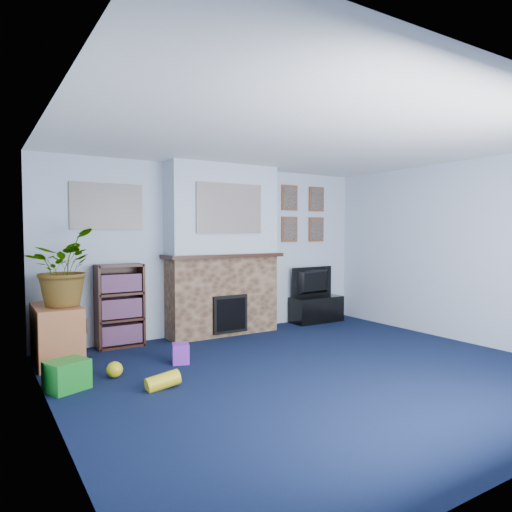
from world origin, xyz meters
TOP-DOWN VIEW (x-y plane):
  - floor at (0.00, 0.00)m, footprint 5.00×4.50m
  - ceiling at (0.00, 0.00)m, footprint 5.00×4.50m
  - wall_back at (0.00, 2.25)m, footprint 5.00×0.04m
  - wall_left at (-2.50, 0.00)m, footprint 0.04×4.50m
  - wall_right at (2.50, 0.00)m, footprint 0.04×4.50m
  - chimney_breast at (0.00, 2.05)m, footprint 1.72×0.50m
  - collage_main at (0.00, 1.84)m, footprint 1.00×0.03m
  - collage_left at (-1.55, 2.23)m, footprint 0.90×0.03m
  - portrait_tl at (1.30, 2.23)m, footprint 0.30×0.03m
  - portrait_tr at (1.85, 2.23)m, footprint 0.30×0.03m
  - portrait_bl at (1.30, 2.23)m, footprint 0.30×0.03m
  - portrait_br at (1.85, 2.23)m, footprint 0.30×0.03m
  - tv_stand at (1.70, 2.03)m, footprint 0.87×0.36m
  - television at (1.70, 2.05)m, footprint 0.84×0.17m
  - bookshelf at (-1.44, 2.11)m, footprint 0.58×0.28m
  - sideboard at (-2.24, 1.75)m, footprint 0.46×0.83m
  - potted_plant at (-2.19, 1.70)m, footprint 0.87×0.94m
  - mantel_clock at (-0.05, 2.00)m, footprint 0.10×0.06m
  - mantel_candle at (0.32, 2.00)m, footprint 0.06×0.06m
  - mantel_teddy at (-0.59, 2.00)m, footprint 0.14×0.14m
  - mantel_can at (0.65, 2.00)m, footprint 0.06×0.06m
  - green_crate at (-2.30, 0.75)m, footprint 0.42×0.38m
  - toy_ball at (-1.83, 0.88)m, footprint 0.16×0.16m
  - toy_block at (-1.08, 1.00)m, footprint 0.23×0.23m
  - toy_tube at (-1.54, 0.32)m, footprint 0.33×0.15m

SIDE VIEW (x-z plane):
  - floor at x=0.00m, z-range -0.01..0.01m
  - toy_tube at x=-1.54m, z-range -0.02..0.16m
  - toy_ball at x=-1.83m, z-range 0.01..0.17m
  - toy_block at x=-1.08m, z-range 0.00..0.22m
  - green_crate at x=-2.30m, z-range 0.00..0.28m
  - tv_stand at x=1.70m, z-range 0.02..0.43m
  - sideboard at x=-2.24m, z-range 0.03..0.67m
  - bookshelf at x=-1.44m, z-range -0.02..1.03m
  - television at x=1.70m, z-range 0.41..0.89m
  - potted_plant at x=-2.19m, z-range 0.64..1.50m
  - chimney_breast at x=0.00m, z-range -0.02..2.38m
  - wall_back at x=0.00m, z-range 0.00..2.40m
  - wall_left at x=-2.50m, z-range 0.00..2.40m
  - wall_right at x=2.50m, z-range 0.00..2.40m
  - mantel_can at x=0.65m, z-range 1.15..1.27m
  - mantel_teddy at x=-0.59m, z-range 1.14..1.29m
  - mantel_clock at x=-0.05m, z-range 1.15..1.29m
  - mantel_candle at x=0.32m, z-range 1.14..1.32m
  - portrait_bl at x=1.30m, z-range 1.30..1.70m
  - portrait_br at x=1.85m, z-range 1.30..1.70m
  - collage_left at x=-1.55m, z-range 1.49..2.07m
  - collage_main at x=0.00m, z-range 1.44..2.12m
  - portrait_tl at x=1.30m, z-range 1.80..2.20m
  - portrait_tr at x=1.85m, z-range 1.80..2.20m
  - ceiling at x=0.00m, z-range 2.40..2.40m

